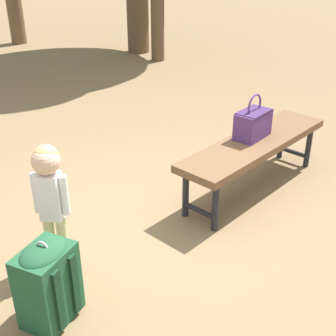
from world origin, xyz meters
The scene contains 5 objects.
ground_plane centered at (0.00, 0.00, 0.00)m, with size 40.00×40.00×0.00m, color brown.
park_bench centered at (-0.89, -0.06, 0.39)m, with size 1.65×0.76×0.45m.
handbag centered at (-0.91, -0.12, 0.58)m, with size 0.36×0.26×0.37m.
child_standing centered at (0.84, -0.03, 0.56)m, with size 0.19×0.18×0.85m.
backpack_large centered at (1.05, 0.39, 0.26)m, with size 0.38×0.36×0.52m.
Camera 1 is at (1.55, 2.30, 1.90)m, focal length 47.88 mm.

